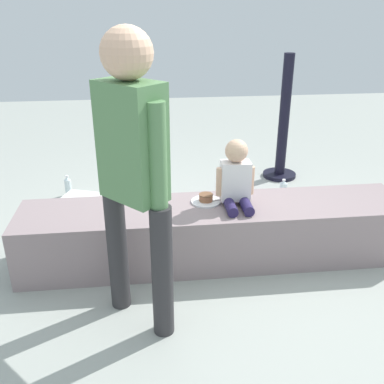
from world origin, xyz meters
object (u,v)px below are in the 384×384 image
at_px(gift_bag, 236,180).
at_px(water_bottle_far_side, 68,186).
at_px(adult_standing, 133,161).
at_px(party_cup_red, 178,223).
at_px(water_bottle_near_gift, 283,189).
at_px(child_seated, 236,177).
at_px(handbag_black_leather, 122,212).
at_px(cake_plate, 206,200).
at_px(cake_box_white, 81,204).

bearing_deg(gift_bag, water_bottle_far_side, 175.55).
xyz_separation_m(adult_standing, party_cup_red, (0.32, 1.12, -0.97)).
height_order(gift_bag, water_bottle_near_gift, gift_bag).
xyz_separation_m(child_seated, water_bottle_near_gift, (0.71, 1.01, -0.56)).
xyz_separation_m(water_bottle_near_gift, party_cup_red, (-1.09, -0.52, -0.04)).
xyz_separation_m(gift_bag, water_bottle_near_gift, (0.44, -0.15, -0.05)).
xyz_separation_m(child_seated, gift_bag, (0.27, 1.16, -0.51)).
bearing_deg(adult_standing, party_cup_red, 74.01).
bearing_deg(handbag_black_leather, water_bottle_near_gift, 13.07).
bearing_deg(water_bottle_near_gift, water_bottle_far_side, 172.40).
height_order(child_seated, water_bottle_far_side, child_seated).
distance_m(adult_standing, handbag_black_leather, 1.58).
height_order(gift_bag, handbag_black_leather, gift_bag).
bearing_deg(water_bottle_near_gift, cake_plate, -134.03).
relative_size(cake_plate, party_cup_red, 2.27).
relative_size(gift_bag, water_bottle_near_gift, 1.67).
distance_m(cake_plate, handbag_black_leather, 0.94).
height_order(water_bottle_far_side, cake_box_white, water_bottle_far_side).
relative_size(gift_bag, party_cup_red, 3.25).
relative_size(gift_bag, handbag_black_leather, 1.05).
bearing_deg(gift_bag, adult_standing, -118.44).
height_order(adult_standing, gift_bag, adult_standing).
distance_m(water_bottle_far_side, cake_box_white, 0.41).
height_order(water_bottle_far_side, party_cup_red, water_bottle_far_side).
distance_m(child_seated, gift_bag, 1.30).
height_order(gift_bag, water_bottle_far_side, gift_bag).
distance_m(cake_plate, party_cup_red, 0.61).
xyz_separation_m(gift_bag, handbag_black_leather, (-1.13, -0.52, -0.03)).
xyz_separation_m(child_seated, handbag_black_leather, (-0.86, 0.64, -0.54)).
relative_size(adult_standing, water_bottle_near_gift, 8.85).
xyz_separation_m(adult_standing, cake_box_white, (-0.55, 1.55, -0.95)).
bearing_deg(cake_box_white, water_bottle_near_gift, 2.70).
distance_m(gift_bag, water_bottle_near_gift, 0.47).
bearing_deg(adult_standing, water_bottle_far_side, 110.33).
bearing_deg(handbag_black_leather, party_cup_red, -18.50).
xyz_separation_m(cake_plate, gift_bag, (0.47, 1.10, -0.32)).
height_order(water_bottle_near_gift, handbag_black_leather, handbag_black_leather).
relative_size(cake_plate, handbag_black_leather, 0.73).
bearing_deg(adult_standing, water_bottle_near_gift, 49.27).
relative_size(child_seated, water_bottle_far_side, 2.22).
height_order(cake_plate, cake_box_white, cake_plate).
xyz_separation_m(adult_standing, water_bottle_far_side, (-0.71, 1.92, -0.92)).
bearing_deg(gift_bag, child_seated, -103.11).
bearing_deg(water_bottle_near_gift, cake_box_white, -177.30).
height_order(cake_plate, water_bottle_far_side, cake_plate).
relative_size(child_seated, water_bottle_near_gift, 2.52).
xyz_separation_m(water_bottle_far_side, handbag_black_leather, (0.56, -0.65, 0.01)).
relative_size(party_cup_red, cake_box_white, 0.30).
relative_size(child_seated, handbag_black_leather, 1.58).
bearing_deg(water_bottle_near_gift, gift_bag, 160.92).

